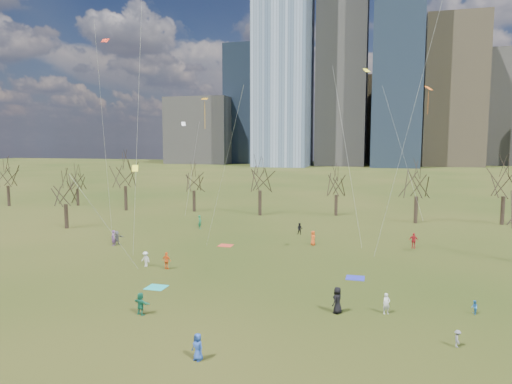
% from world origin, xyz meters
% --- Properties ---
extents(ground, '(500.00, 500.00, 0.00)m').
position_xyz_m(ground, '(0.00, 0.00, 0.00)').
color(ground, black).
rests_on(ground, ground).
extents(downtown_skyline, '(212.50, 78.00, 118.00)m').
position_xyz_m(downtown_skyline, '(-2.43, 210.64, 39.01)').
color(downtown_skyline, slate).
rests_on(downtown_skyline, ground).
extents(bare_tree_row, '(113.04, 29.80, 9.50)m').
position_xyz_m(bare_tree_row, '(-0.09, 37.22, 6.12)').
color(bare_tree_row, black).
rests_on(bare_tree_row, ground).
extents(blanket_teal, '(1.60, 1.50, 0.03)m').
position_xyz_m(blanket_teal, '(-5.73, 1.79, 0.01)').
color(blanket_teal, teal).
rests_on(blanket_teal, ground).
extents(blanket_navy, '(1.60, 1.50, 0.03)m').
position_xyz_m(blanket_navy, '(9.95, 8.80, 0.01)').
color(blanket_navy, '#232AA5').
rests_on(blanket_navy, ground).
extents(blanket_crimson, '(1.60, 1.50, 0.03)m').
position_xyz_m(blanket_crimson, '(-5.21, 17.72, 0.01)').
color(blanket_crimson, '#BB3825').
rests_on(blanket_crimson, ground).
extents(person_0, '(0.88, 0.75, 1.53)m').
position_xyz_m(person_0, '(2.44, -9.00, 0.76)').
color(person_0, '#224294').
rests_on(person_0, ground).
extents(person_1, '(0.64, 0.57, 1.47)m').
position_xyz_m(person_1, '(12.49, 0.81, 0.73)').
color(person_1, silver).
rests_on(person_1, ground).
extents(person_3, '(0.41, 0.68, 1.03)m').
position_xyz_m(person_3, '(16.44, -3.51, 0.52)').
color(person_3, slate).
rests_on(person_3, ground).
extents(person_4, '(1.00, 0.51, 1.63)m').
position_xyz_m(person_4, '(-7.35, 7.00, 0.81)').
color(person_4, orange).
rests_on(person_4, ground).
extents(person_5, '(1.54, 0.93, 1.58)m').
position_xyz_m(person_5, '(-3.94, -3.87, 0.79)').
color(person_5, '#197253').
rests_on(person_5, ground).
extents(person_6, '(0.92, 1.08, 1.88)m').
position_xyz_m(person_6, '(9.18, 0.01, 0.94)').
color(person_6, black).
rests_on(person_6, ground).
extents(person_7, '(0.53, 0.72, 1.82)m').
position_xyz_m(person_7, '(-17.72, 14.30, 0.91)').
color(person_7, '#6D4386').
rests_on(person_7, ground).
extents(person_8, '(0.39, 0.50, 0.99)m').
position_xyz_m(person_8, '(18.39, 2.32, 0.50)').
color(person_8, '#296FB5').
rests_on(person_8, ground).
extents(person_9, '(1.05, 0.76, 1.46)m').
position_xyz_m(person_9, '(-9.74, 7.32, 0.73)').
color(person_9, silver).
rests_on(person_9, ground).
extents(person_10, '(1.08, 0.60, 1.74)m').
position_xyz_m(person_10, '(15.63, 22.14, 0.87)').
color(person_10, '#A9181F').
rests_on(person_10, ground).
extents(person_11, '(1.30, 1.50, 1.63)m').
position_xyz_m(person_11, '(-17.58, 14.85, 0.82)').
color(person_11, '#5C5B60').
rests_on(person_11, ground).
extents(person_12, '(0.59, 0.86, 1.69)m').
position_xyz_m(person_12, '(4.49, 20.61, 0.84)').
color(person_12, '#D84D18').
rests_on(person_12, ground).
extents(person_13, '(0.51, 0.72, 1.85)m').
position_xyz_m(person_13, '(-12.06, 26.68, 0.92)').
color(person_13, '#186E41').
rests_on(person_13, ground).
extents(person_14, '(0.74, 0.58, 1.52)m').
position_xyz_m(person_14, '(1.97, 26.22, 0.76)').
color(person_14, black).
rests_on(person_14, ground).
extents(kites_airborne, '(49.43, 38.51, 32.09)m').
position_xyz_m(kites_airborne, '(7.10, 12.78, 13.75)').
color(kites_airborne, orange).
rests_on(kites_airborne, ground).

